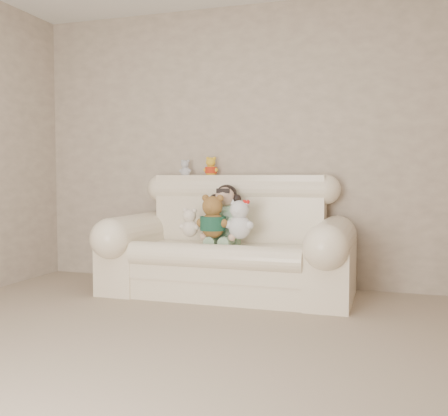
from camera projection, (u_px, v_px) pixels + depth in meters
floor at (142, 385)px, 2.53m from camera, size 5.00×5.00×0.00m
wall_back at (263, 146)px, 4.83m from camera, size 4.50×0.00×4.50m
sofa at (228, 235)px, 4.45m from camera, size 2.10×0.95×1.03m
seated_child at (225, 214)px, 4.53m from camera, size 0.34×0.41×0.53m
brown_teddy at (213, 212)px, 4.35m from camera, size 0.32×0.28×0.43m
white_cat at (240, 215)px, 4.30m from camera, size 0.26×0.20×0.39m
cream_teddy at (190, 220)px, 4.43m from camera, size 0.21×0.18×0.29m
yellow_mini_bear at (211, 165)px, 4.88m from camera, size 0.16×0.13×0.22m
grey_mini_plush at (185, 167)px, 4.92m from camera, size 0.14×0.11×0.19m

